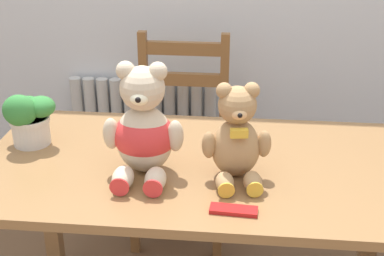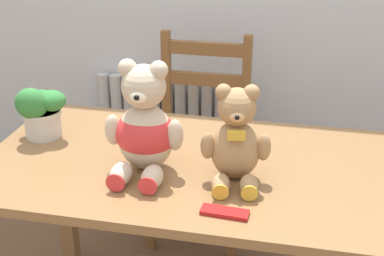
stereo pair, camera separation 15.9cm
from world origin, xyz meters
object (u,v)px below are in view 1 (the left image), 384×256
object	(u,v)px
wooden_chair_behind	(181,141)
potted_plant	(28,117)
chocolate_bar	(234,210)
teddy_bear_left	(144,130)
teddy_bear_right	(237,138)

from	to	relation	value
wooden_chair_behind	potted_plant	size ratio (longest dim) A/B	5.01
chocolate_bar	wooden_chair_behind	bearing A→B (deg)	104.76
teddy_bear_left	potted_plant	xyz separation A→B (m)	(-0.42, 0.15, -0.04)
teddy_bear_right	chocolate_bar	size ratio (longest dim) A/B	2.29
teddy_bear_left	chocolate_bar	bearing A→B (deg)	143.71
wooden_chair_behind	teddy_bear_right	xyz separation A→B (m)	(0.27, -0.82, 0.43)
wooden_chair_behind	teddy_bear_right	size ratio (longest dim) A/B	3.22
wooden_chair_behind	potted_plant	bearing A→B (deg)	57.31
teddy_bear_left	teddy_bear_right	xyz separation A→B (m)	(0.28, -0.00, -0.01)
teddy_bear_left	chocolate_bar	distance (m)	0.37
wooden_chair_behind	teddy_bear_left	bearing A→B (deg)	89.17
teddy_bear_right	potted_plant	world-z (taller)	teddy_bear_right
wooden_chair_behind	potted_plant	xyz separation A→B (m)	(-0.43, -0.67, 0.40)
teddy_bear_right	potted_plant	bearing A→B (deg)	-20.14
wooden_chair_behind	teddy_bear_right	bearing A→B (deg)	108.02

